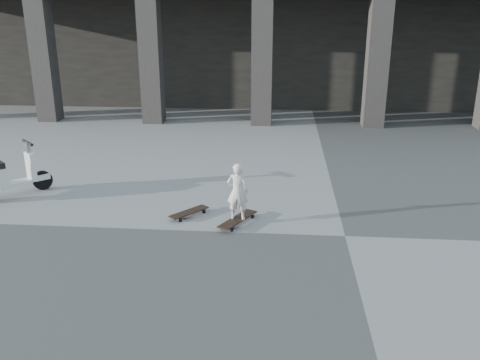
# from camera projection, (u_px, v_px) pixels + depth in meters

# --- Properties ---
(ground) EXTENTS (90.00, 90.00, 0.00)m
(ground) POSITION_uv_depth(u_px,v_px,m) (345.00, 236.00, 8.52)
(ground) COLOR #464644
(ground) RESTS_ON ground
(colonnade) EXTENTS (28.00, 8.82, 6.00)m
(colonnade) POSITION_uv_depth(u_px,v_px,m) (312.00, 23.00, 20.52)
(colonnade) COLOR black
(colonnade) RESTS_ON ground
(longboard) EXTENTS (0.65, 0.96, 0.10)m
(longboard) POSITION_uv_depth(u_px,v_px,m) (238.00, 220.00, 8.99)
(longboard) COLOR black
(longboard) RESTS_ON ground
(skateboard_spare) EXTENTS (0.68, 0.75, 0.10)m
(skateboard_spare) POSITION_uv_depth(u_px,v_px,m) (189.00, 213.00, 9.31)
(skateboard_spare) COLOR black
(skateboard_spare) RESTS_ON ground
(child) EXTENTS (0.39, 0.27, 1.02)m
(child) POSITION_uv_depth(u_px,v_px,m) (238.00, 191.00, 8.82)
(child) COLOR silver
(child) RESTS_ON longboard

